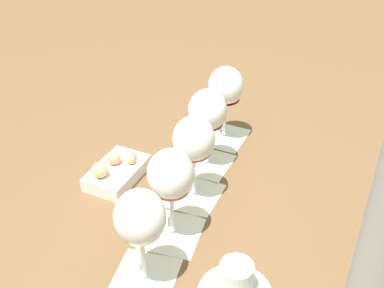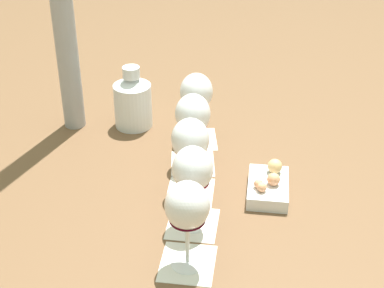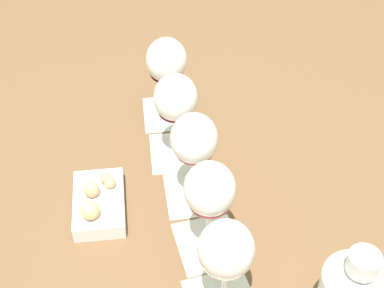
{
  "view_description": "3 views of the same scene",
  "coord_description": "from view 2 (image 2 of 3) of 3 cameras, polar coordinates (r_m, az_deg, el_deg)",
  "views": [
    {
      "loc": [
        -0.44,
        -0.61,
        0.62
      ],
      "look_at": [
        -0.0,
        -0.0,
        0.12
      ],
      "focal_mm": 45.0,
      "sensor_mm": 36.0,
      "label": 1
    },
    {
      "loc": [
        0.84,
        0.63,
        0.75
      ],
      "look_at": [
        -0.0,
        -0.0,
        0.12
      ],
      "focal_mm": 55.0,
      "sensor_mm": 36.0,
      "label": 2
    },
    {
      "loc": [
        -0.66,
        -0.28,
        0.79
      ],
      "look_at": [
        -0.0,
        -0.0,
        0.12
      ],
      "focal_mm": 55.0,
      "sensor_mm": 36.0,
      "label": 3
    }
  ],
  "objects": [
    {
      "name": "ground_plane",
      "position": [
        1.29,
        0.02,
        -4.77
      ],
      "size": [
        8.0,
        8.0,
        0.0
      ],
      "primitive_type": "plane",
      "color": "brown"
    },
    {
      "name": "tasting_card_0",
      "position": [
        1.49,
        0.41,
        0.46
      ],
      "size": [
        0.15,
        0.15,
        0.0
      ],
      "color": "silver",
      "rests_on": "ground_plane"
    },
    {
      "name": "tasting_card_1",
      "position": [
        1.39,
        0.07,
        -1.91
      ],
      "size": [
        0.15,
        0.15,
        0.0
      ],
      "color": "silver",
      "rests_on": "ground_plane"
    },
    {
      "name": "tasting_card_2",
      "position": [
        1.29,
        -0.24,
        -4.7
      ],
      "size": [
        0.15,
        0.14,
        0.0
      ],
      "color": "silver",
      "rests_on": "ground_plane"
    },
    {
      "name": "tasting_card_3",
      "position": [
        1.21,
        0.06,
        -7.74
      ],
      "size": [
        0.15,
        0.14,
        0.0
      ],
      "color": "silver",
      "rests_on": "ground_plane"
    },
    {
      "name": "tasting_card_4",
      "position": [
        1.12,
        -0.43,
        -11.49
      ],
      "size": [
        0.15,
        0.14,
        0.0
      ],
      "color": "silver",
      "rests_on": "ground_plane"
    },
    {
      "name": "wine_glass_0",
      "position": [
        1.43,
        0.43,
        4.8
      ],
      "size": [
        0.08,
        0.08,
        0.18
      ],
      "color": "white",
      "rests_on": "tasting_card_0"
    },
    {
      "name": "wine_glass_1",
      "position": [
        1.33,
        0.08,
        2.67
      ],
      "size": [
        0.08,
        0.08,
        0.18
      ],
      "color": "white",
      "rests_on": "tasting_card_1"
    },
    {
      "name": "wine_glass_2",
      "position": [
        1.23,
        -0.25,
        0.08
      ],
      "size": [
        0.08,
        0.08,
        0.18
      ],
      "color": "white",
      "rests_on": "tasting_card_2"
    },
    {
      "name": "wine_glass_3",
      "position": [
        1.13,
        0.06,
        -2.76
      ],
      "size": [
        0.08,
        0.08,
        0.18
      ],
      "color": "white",
      "rests_on": "tasting_card_3"
    },
    {
      "name": "wine_glass_4",
      "position": [
        1.04,
        -0.46,
        -6.34
      ],
      "size": [
        0.08,
        0.08,
        0.18
      ],
      "color": "white",
      "rests_on": "tasting_card_4"
    },
    {
      "name": "ceramic_vase",
      "position": [
        1.53,
        -5.77,
        4.2
      ],
      "size": [
        0.1,
        0.1,
        0.17
      ],
      "color": "silver",
      "rests_on": "ground_plane"
    },
    {
      "name": "snack_dish",
      "position": [
        1.29,
        7.42,
        -4.03
      ],
      "size": [
        0.16,
        0.14,
        0.06
      ],
      "color": "silver",
      "rests_on": "ground_plane"
    }
  ]
}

